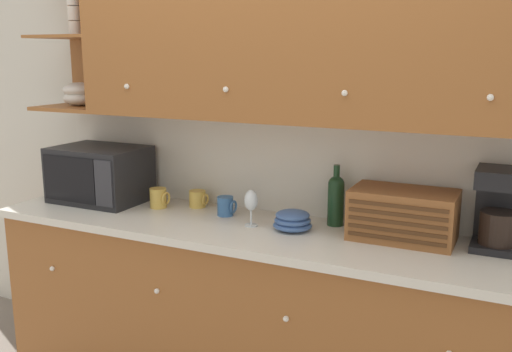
{
  "coord_description": "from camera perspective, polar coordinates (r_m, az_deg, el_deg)",
  "views": [
    {
      "loc": [
        1.19,
        -2.66,
        1.72
      ],
      "look_at": [
        0.0,
        -0.21,
        1.14
      ],
      "focal_mm": 40.0,
      "sensor_mm": 36.0,
      "label": 1
    }
  ],
  "objects": [
    {
      "name": "wall_back",
      "position": [
        2.97,
        2.01,
        3.97
      ],
      "size": [
        5.04,
        0.06,
        2.6
      ],
      "color": "beige",
      "rests_on": "ground_plane"
    },
    {
      "name": "bread_box",
      "position": [
        2.62,
        14.5,
        -3.77
      ],
      "size": [
        0.45,
        0.27,
        0.23
      ],
      "color": "brown",
      "rests_on": "counter_unit"
    },
    {
      "name": "bowl_stack_on_counter",
      "position": [
        2.69,
        3.68,
        -4.47
      ],
      "size": [
        0.18,
        0.18,
        0.09
      ],
      "color": "#3D5B93",
      "rests_on": "counter_unit"
    },
    {
      "name": "microwave",
      "position": [
        3.31,
        -15.34,
        0.19
      ],
      "size": [
        0.5,
        0.37,
        0.31
      ],
      "color": "black",
      "rests_on": "counter_unit"
    },
    {
      "name": "wine_glass",
      "position": [
        2.73,
        -0.5,
        -2.59
      ],
      "size": [
        0.07,
        0.07,
        0.18
      ],
      "color": "silver",
      "rests_on": "counter_unit"
    },
    {
      "name": "mug_patterned_third",
      "position": [
        2.92,
        -3.03,
        -3.03
      ],
      "size": [
        0.09,
        0.08,
        0.1
      ],
      "color": "#38669E",
      "rests_on": "counter_unit"
    },
    {
      "name": "coffee_maker",
      "position": [
        2.62,
        23.23,
        -2.98
      ],
      "size": [
        0.21,
        0.22,
        0.35
      ],
      "color": "black",
      "rests_on": "counter_unit"
    },
    {
      "name": "mug",
      "position": [
        3.11,
        -9.71,
        -2.18
      ],
      "size": [
        0.1,
        0.09,
        0.11
      ],
      "color": "gold",
      "rests_on": "counter_unit"
    },
    {
      "name": "wine_bottle",
      "position": [
        2.76,
        7.99,
        -2.2
      ],
      "size": [
        0.08,
        0.08,
        0.3
      ],
      "color": "#19381E",
      "rests_on": "counter_unit"
    },
    {
      "name": "upper_cabinets",
      "position": [
        2.67,
        3.62,
        14.36
      ],
      "size": [
        2.64,
        0.4,
        0.83
      ],
      "color": "#935628",
      "rests_on": "backsplash_panel"
    },
    {
      "name": "counter_unit",
      "position": [
        2.93,
        -0.79,
        -13.48
      ],
      "size": [
        2.66,
        0.62,
        0.91
      ],
      "color": "#935628",
      "rests_on": "ground_plane"
    },
    {
      "name": "mug_blue_second",
      "position": [
        3.1,
        -5.83,
        -2.28
      ],
      "size": [
        0.1,
        0.09,
        0.09
      ],
      "color": "gold",
      "rests_on": "counter_unit"
    },
    {
      "name": "backsplash_panel",
      "position": [
        2.96,
        1.7,
        1.22
      ],
      "size": [
        2.64,
        0.01,
        0.51
      ],
      "color": "silver",
      "rests_on": "counter_unit"
    }
  ]
}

